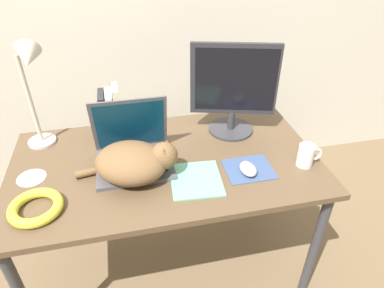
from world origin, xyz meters
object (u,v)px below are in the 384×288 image
at_px(laptop, 133,152).
at_px(cable_coil, 36,207).
at_px(notepad, 196,180).
at_px(cat, 134,162).
at_px(external_monitor, 234,89).
at_px(desk_lamp, 31,78).
at_px(computer_mouse, 248,169).
at_px(cd_disc, 32,178).
at_px(mug, 307,155).
at_px(book_row, 110,113).

relative_size(laptop, cable_coil, 1.64).
height_order(cable_coil, notepad, cable_coil).
bearing_deg(cat, notepad, -18.41).
distance_m(cat, external_monitor, 0.59).
bearing_deg(desk_lamp, cable_coil, -89.24).
bearing_deg(cable_coil, computer_mouse, 3.20).
relative_size(laptop, computer_mouse, 3.15).
bearing_deg(laptop, cable_coil, -149.20).
xyz_separation_m(cat, notepad, (0.24, -0.08, -0.07)).
bearing_deg(cable_coil, cd_disc, 103.97).
xyz_separation_m(computer_mouse, desk_lamp, (-0.86, 0.40, 0.33)).
height_order(laptop, mug, laptop).
bearing_deg(mug, book_row, 151.37).
distance_m(cat, mug, 0.74).
distance_m(computer_mouse, cable_coil, 0.86).
height_order(computer_mouse, cable_coil, cable_coil).
bearing_deg(laptop, cd_disc, -177.30).
bearing_deg(book_row, external_monitor, -9.82).
height_order(laptop, cat, laptop).
bearing_deg(desk_lamp, external_monitor, -3.72).
distance_m(cat, desk_lamp, 0.58).
bearing_deg(cd_disc, computer_mouse, -9.99).
height_order(external_monitor, cable_coil, external_monitor).
relative_size(computer_mouse, book_row, 0.42).
distance_m(external_monitor, notepad, 0.49).
relative_size(desk_lamp, notepad, 2.06).
relative_size(external_monitor, notepad, 1.83).
height_order(computer_mouse, mug, mug).
height_order(computer_mouse, cd_disc, computer_mouse).
distance_m(book_row, cable_coil, 0.59).
height_order(cat, external_monitor, external_monitor).
relative_size(cable_coil, cd_disc, 1.68).
bearing_deg(mug, desk_lamp, 160.21).
xyz_separation_m(laptop, cat, (-0.00, -0.10, 0.02)).
relative_size(laptop, notepad, 1.34).
xyz_separation_m(cable_coil, mug, (1.12, 0.04, 0.03)).
relative_size(external_monitor, mug, 4.01).
xyz_separation_m(mug, cd_disc, (-1.17, 0.16, -0.05)).
xyz_separation_m(cat, book_row, (-0.08, 0.37, 0.04)).
bearing_deg(external_monitor, mug, -56.12).
relative_size(computer_mouse, notepad, 0.42).
bearing_deg(book_row, desk_lamp, -171.72).
xyz_separation_m(computer_mouse, cd_disc, (-0.91, 0.16, -0.02)).
bearing_deg(mug, external_monitor, 123.88).
bearing_deg(external_monitor, cable_coil, -156.15).
height_order(computer_mouse, notepad, computer_mouse).
bearing_deg(external_monitor, desk_lamp, 176.28).
relative_size(computer_mouse, mug, 0.93).
height_order(external_monitor, cd_disc, external_monitor).
bearing_deg(book_row, cable_coil, -121.01).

